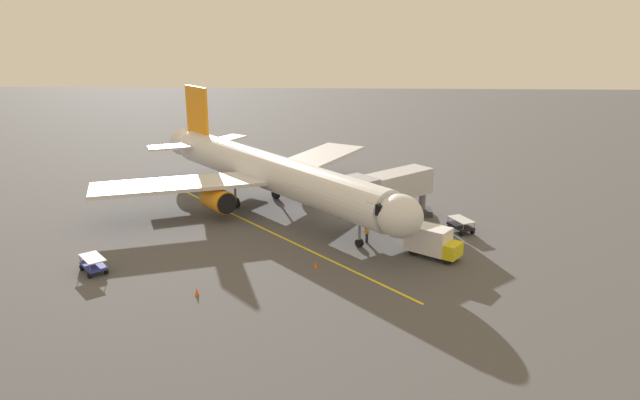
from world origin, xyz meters
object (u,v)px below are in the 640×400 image
Objects in this scene: box_truck_starboard_side at (433,241)px; safety_cone_nose_left at (316,265)px; jet_bridge at (384,189)px; ground_crew_marshaller at (367,233)px; baggage_cart_portside at (93,264)px; safety_cone_nose_right at (404,231)px; baggage_cart_rear_apron at (309,167)px; baggage_cart_near_nose at (461,225)px; airplane at (270,172)px; safety_cone_wing_port at (197,292)px.

safety_cone_nose_left is (9.74, 2.75, -1.11)m from box_truck_starboard_side.
ground_crew_marshaller is at bearing 69.09° from jet_bridge.
baggage_cart_portside is (21.97, 7.33, -0.23)m from ground_crew_marshaller.
baggage_cart_portside is 17.70m from safety_cone_nose_left.
ground_crew_marshaller is 4.31m from safety_cone_nose_right.
baggage_cart_rear_apron is at bearing -66.93° from box_truck_starboard_side.
jet_bridge reaches higher than baggage_cart_near_nose.
safety_cone_nose_right is at bearing 114.05° from baggage_cart_rear_apron.
box_truck_starboard_side is (3.56, 6.25, 0.73)m from baggage_cart_near_nose.
airplane is 11.64× the size of baggage_cart_portside.
safety_cone_nose_right is at bearing -140.63° from safety_cone_wing_port.
box_truck_starboard_side is 1.65× the size of baggage_cart_rear_apron.
safety_cone_nose_right is 21.14m from safety_cone_wing_port.
safety_cone_nose_left is (4.34, 5.82, -0.61)m from ground_crew_marshaller.
ground_crew_marshaller is 7.29m from safety_cone_nose_left.
box_truck_starboard_side is (-3.72, 7.46, -2.38)m from jet_bridge.
box_truck_starboard_side reaches higher than baggage_cart_portside.
safety_cone_nose_right is (-1.88, 2.04, -3.49)m from jet_bridge.
baggage_cart_rear_apron reaches higher than safety_cone_wing_port.
airplane is at bearing -39.14° from box_truck_starboard_side.
ground_crew_marshaller is at bearing -29.68° from box_truck_starboard_side.
airplane is 20.92m from safety_cone_wing_port.
jet_bridge is at bearing -120.51° from safety_cone_nose_left.
airplane is 3.40× the size of jet_bridge.
safety_cone_wing_port is (18.18, 7.99, -1.11)m from box_truck_starboard_side.
baggage_cart_portside is 27.70m from box_truck_starboard_side.
box_truck_starboard_side reaches higher than safety_cone_nose_left.
box_truck_starboard_side reaches higher than safety_cone_nose_right.
baggage_cart_near_nose is 1.00× the size of baggage_cart_rear_apron.
airplane is 20.03m from baggage_cart_near_nose.
box_truck_starboard_side is at bearing 116.49° from jet_bridge.
ground_crew_marshaller is 9.51m from baggage_cart_near_nose.
safety_cone_wing_port is at bearing 157.85° from baggage_cart_portside.
box_truck_starboard_side is at bearing 60.29° from baggage_cart_near_nose.
baggage_cart_portside and baggage_cart_rear_apron have the same top height.
baggage_cart_rear_apron is 36.90m from safety_cone_wing_port.
baggage_cart_near_nose is at bearing 170.52° from jet_bridge.
jet_bridge is 5.51m from ground_crew_marshaller.
baggage_cart_near_nose is 5.36× the size of safety_cone_nose_right.
baggage_cart_rear_apron is at bearing -85.67° from safety_cone_nose_left.
airplane is 61.02× the size of safety_cone_nose_left.
baggage_cart_near_nose is 7.23m from box_truck_starboard_side.
box_truck_starboard_side is (-15.21, 12.37, -2.62)m from airplane.
jet_bridge is 8.67m from box_truck_starboard_side.
airplane is 16.67m from baggage_cart_rear_apron.
airplane is 61.02× the size of safety_cone_nose_right.
baggage_cart_near_nose is (-7.28, 1.22, -3.11)m from jet_bridge.
baggage_cart_near_nose is at bearing -160.51° from ground_crew_marshaller.
box_truck_starboard_side is 5.83m from safety_cone_nose_right.
baggage_cart_portside is at bearing 20.76° from safety_cone_nose_right.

